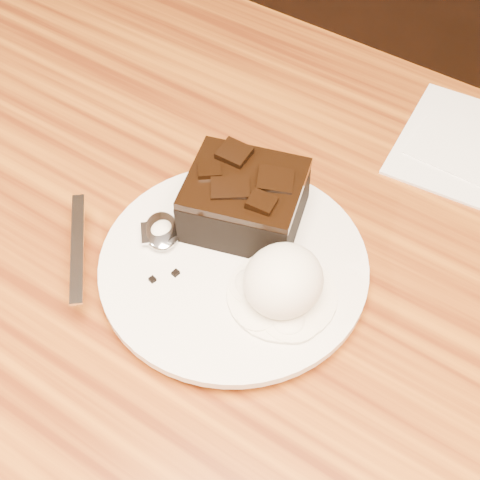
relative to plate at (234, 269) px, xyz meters
The scene contains 10 objects.
plate is the anchor object (origin of this frame).
brownie 0.06m from the plate, 112.61° to the left, with size 0.10×0.09×0.05m, color black.
ice_cream_scoop 0.06m from the plate, ahead, with size 0.06×0.07×0.05m, color white.
melt_puddle 0.06m from the plate, ahead, with size 0.09×0.09×0.00m, color white.
spoon 0.07m from the plate, behind, with size 0.03×0.18×0.01m, color silver, non-canonical shape.
napkin 0.29m from the plate, 66.01° to the left, with size 0.15×0.15×0.01m, color white.
crumb_a 0.05m from the plate, 131.56° to the right, with size 0.01×0.01×0.00m, color black.
crumb_b 0.03m from the plate, ahead, with size 0.01×0.01×0.00m, color black.
crumb_c 0.05m from the plate, behind, with size 0.01×0.00×0.00m, color black.
crumb_d 0.07m from the plate, 130.23° to the right, with size 0.01×0.01×0.00m, color black.
Camera 1 is at (0.13, -0.27, 1.26)m, focal length 53.09 mm.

